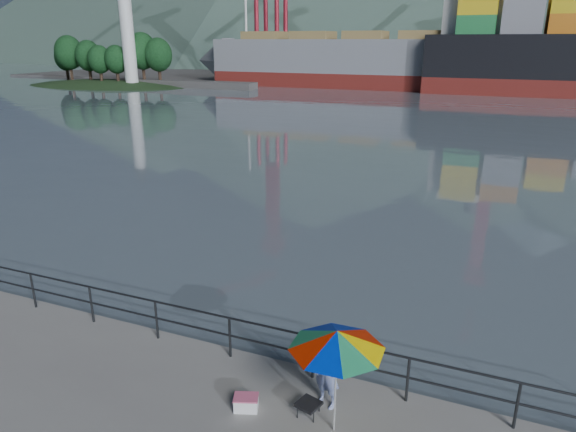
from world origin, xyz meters
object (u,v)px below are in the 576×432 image
object	(u,v)px
fisherman	(328,371)
cooler_bag	(246,404)
beach_umbrella	(337,340)
bulk_carrier	(379,59)

from	to	relation	value
fisherman	cooler_bag	xyz separation A→B (m)	(-1.42, -0.74, -0.65)
beach_umbrella	cooler_bag	world-z (taller)	beach_umbrella
fisherman	bulk_carrier	bearing A→B (deg)	119.27
beach_umbrella	bulk_carrier	bearing A→B (deg)	102.52
fisherman	cooler_bag	world-z (taller)	fisherman
beach_umbrella	cooler_bag	xyz separation A→B (m)	(-1.76, -0.12, -1.80)
bulk_carrier	fisherman	bearing A→B (deg)	-77.64
cooler_bag	bulk_carrier	size ratio (longest dim) A/B	0.01
cooler_bag	bulk_carrier	xyz separation A→B (m)	(-14.64, 74.03, 4.02)
beach_umbrella	cooler_bag	distance (m)	2.52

